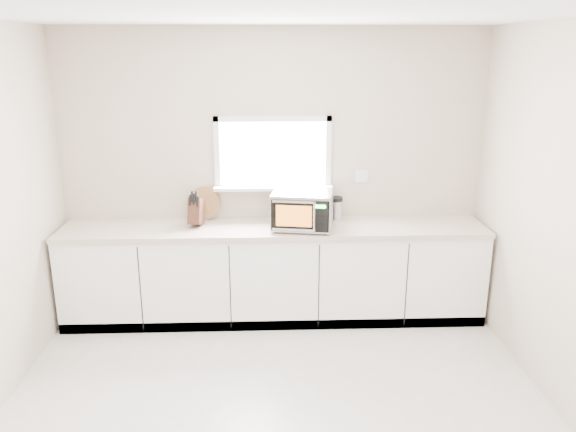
{
  "coord_description": "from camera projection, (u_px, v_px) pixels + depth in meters",
  "views": [
    {
      "loc": [
        -0.06,
        -3.26,
        2.49
      ],
      "look_at": [
        0.13,
        1.55,
        1.06
      ],
      "focal_mm": 35.0,
      "sensor_mm": 36.0,
      "label": 1
    }
  ],
  "objects": [
    {
      "name": "microwave",
      "position": [
        302.0,
        209.0,
        5.08
      ],
      "size": [
        0.59,
        0.51,
        0.34
      ],
      "rotation": [
        0.0,
        0.0,
        -0.17
      ],
      "color": "black",
      "rests_on": "countertop"
    },
    {
      "name": "back_wall",
      "position": [
        273.0,
        172.0,
        5.36
      ],
      "size": [
        4.0,
        0.17,
        2.7
      ],
      "color": "#BEAD97",
      "rests_on": "ground"
    },
    {
      "name": "cabinets",
      "position": [
        274.0,
        274.0,
        5.34
      ],
      "size": [
        3.92,
        0.6,
        0.88
      ],
      "primitive_type": "cube",
      "color": "white",
      "rests_on": "ground"
    },
    {
      "name": "knife_block",
      "position": [
        196.0,
        210.0,
        5.17
      ],
      "size": [
        0.15,
        0.25,
        0.34
      ],
      "rotation": [
        0.0,
        0.0,
        -0.15
      ],
      "color": "#4A251A",
      "rests_on": "countertop"
    },
    {
      "name": "ground",
      "position": [
        278.0,
        429.0,
        3.83
      ],
      "size": [
        4.0,
        4.0,
        0.0
      ],
      "primitive_type": "plane",
      "color": "beige",
      "rests_on": "ground"
    },
    {
      "name": "cutting_board",
      "position": [
        204.0,
        204.0,
        5.36
      ],
      "size": [
        0.31,
        0.07,
        0.31
      ],
      "primitive_type": "cylinder",
      "rotation": [
        1.4,
        0.0,
        0.0
      ],
      "color": "brown",
      "rests_on": "countertop"
    },
    {
      "name": "coffee_grinder",
      "position": [
        336.0,
        208.0,
        5.38
      ],
      "size": [
        0.15,
        0.15,
        0.22
      ],
      "rotation": [
        0.0,
        0.0,
        0.21
      ],
      "color": "#A9ACB1",
      "rests_on": "countertop"
    },
    {
      "name": "countertop",
      "position": [
        274.0,
        228.0,
        5.2
      ],
      "size": [
        3.92,
        0.64,
        0.04
      ],
      "primitive_type": "cube",
      "color": "beige",
      "rests_on": "cabinets"
    }
  ]
}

